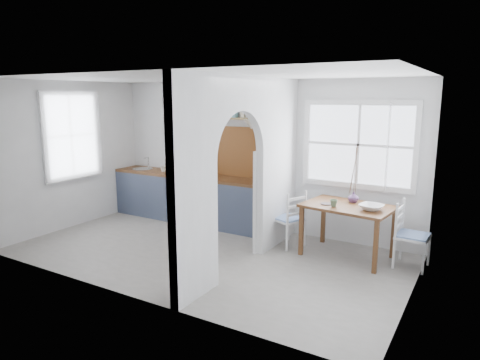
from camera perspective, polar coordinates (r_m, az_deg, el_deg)
The scene contains 26 objects.
floor at distance 6.56m, azimuth -4.63°, elevation -9.77°, with size 5.80×3.20×0.01m, color gray.
ceiling at distance 6.14m, azimuth -5.02°, elevation 13.56°, with size 5.80×3.20×0.01m, color white.
walls at distance 6.22m, azimuth -4.82°, elevation 1.50°, with size 5.81×3.21×2.60m.
partition at distance 5.87m, azimuth 1.08°, elevation 2.46°, with size 0.12×3.20×2.60m.
kitchen_window at distance 8.16m, azimuth -21.65°, elevation 5.53°, with size 0.10×1.16×1.50m, color white, non-canonical shape.
nook_window at distance 6.83m, azimuth 15.51°, elevation 4.54°, with size 1.76×0.10×1.30m, color white, non-canonical shape.
counter at distance 8.09m, azimuth -5.86°, elevation -2.37°, with size 3.50×0.60×0.90m.
sink at distance 8.80m, azimuth -12.86°, elevation 1.40°, with size 0.40×0.40×0.02m, color silver.
backsplash at distance 7.63m, azimuth 0.74°, elevation 3.71°, with size 1.65×0.03×0.90m, color brown.
shelf at distance 7.50m, azimuth 0.43°, elevation 8.63°, with size 1.75×0.20×0.21m.
pendant_lamp at distance 7.04m, azimuth 1.56°, elevation 7.41°, with size 0.26×0.26×0.16m, color silver.
utensil_rail at distance 6.65m, azimuth 3.97°, elevation 3.45°, with size 0.02×0.02×0.50m, color silver.
dining_table at distance 6.51m, azimuth 14.07°, elevation -6.60°, with size 1.25×0.83×0.78m, color #56341F, non-canonical shape.
chair_left at distance 6.79m, azimuth 6.44°, elevation -5.06°, with size 0.41×0.41×0.90m, color silver, non-canonical shape.
chair_right at distance 6.37m, azimuth 22.06°, elevation -6.83°, with size 0.42×0.42×0.92m, color silver, non-canonical shape.
kettle at distance 7.18m, azimuth 2.52°, elevation 0.51°, with size 0.19×0.15×0.23m, color white, non-canonical shape.
mug_a at distance 8.40m, azimuth -10.17°, elevation 1.49°, with size 0.12×0.12×0.11m, color silver.
mug_b at distance 8.36m, azimuth -8.84°, elevation 1.43°, with size 0.12×0.12×0.09m, color white.
knife_block at distance 8.28m, azimuth -7.66°, elevation 1.83°, with size 0.10×0.14×0.22m, color black.
jar at distance 7.96m, azimuth -5.37°, elevation 1.34°, with size 0.11×0.11×0.18m, color tan.
towel_magenta at distance 6.97m, azimuth 3.85°, elevation -6.09°, with size 0.02×0.03×0.61m, color #CD1750.
towel_orange at distance 6.94m, azimuth 3.70°, elevation -6.37°, with size 0.02×0.03×0.54m, color orange.
bowl at distance 6.22m, azimuth 17.12°, elevation -3.49°, with size 0.32×0.32×0.08m, color white.
table_cup at distance 6.27m, azimuth 12.38°, elevation -3.03°, with size 0.11×0.11×0.10m, color #5D7858.
plate at distance 6.40m, azimuth 11.43°, elevation -3.12°, with size 0.16×0.16×0.01m, color #2D2221.
vase at distance 6.57m, azimuth 14.88°, elevation -2.22°, with size 0.16×0.16×0.16m, color #593967.
Camera 1 is at (3.54, -5.00, 2.34)m, focal length 32.00 mm.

